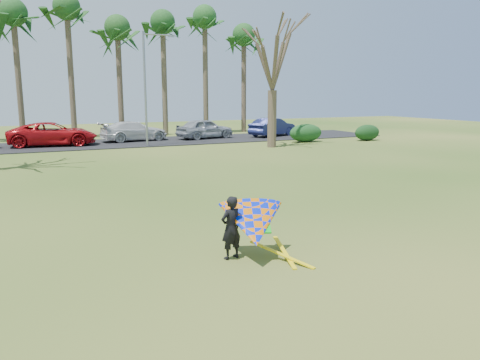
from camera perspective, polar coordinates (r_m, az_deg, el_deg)
name	(u,v)px	position (r m, az deg, el deg)	size (l,w,h in m)	color
ground	(270,230)	(13.29, 3.68, -6.11)	(100.00, 100.00, 0.00)	#1A480F
parking_strip	(111,143)	(36.86, -15.40, 4.31)	(46.00, 7.00, 0.06)	black
palm_4	(13,14)	(42.57, -25.94, 17.71)	(4.84, 4.84, 11.54)	#493C2B
palm_5	(67,9)	(42.88, -20.38, 18.96)	(4.84, 4.84, 12.24)	#4B3A2D
palm_6	(117,29)	(43.26, -14.73, 17.36)	(4.84, 4.84, 10.84)	brown
palm_7	(163,24)	(44.28, -9.41, 18.28)	(4.84, 4.84, 11.54)	brown
palm_8	(205,19)	(45.63, -4.33, 19.01)	(4.84, 4.84, 12.24)	#493C2B
palm_9	(244,36)	(47.02, 0.47, 17.12)	(4.84, 4.84, 10.84)	#4A3A2C
bare_tree_right	(273,52)	(33.44, 4.02, 15.28)	(6.27, 6.27, 9.21)	#49392C
streetlight	(147,83)	(34.18, -11.25, 11.48)	(2.28, 0.18, 8.00)	gray
hedge_near	(306,133)	(37.28, 8.02, 5.70)	(2.83, 1.28, 1.42)	#163E1A
hedge_far	(367,133)	(39.42, 15.24, 5.60)	(2.32, 1.09, 1.29)	black
car_2	(53,134)	(36.37, -21.85, 5.24)	(2.80, 6.08, 1.69)	#AA0D12
car_3	(134,131)	(38.11, -12.76, 5.83)	(2.16, 5.30, 1.54)	silver
car_4	(205,129)	(39.30, -4.32, 6.28)	(1.94, 4.83, 1.65)	#959AA2
car_5	(272,127)	(41.44, 3.98, 6.46)	(1.67, 4.79, 1.58)	navy
kite_flyer	(252,224)	(10.80, 1.43, -5.40)	(2.13, 2.39, 2.02)	black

